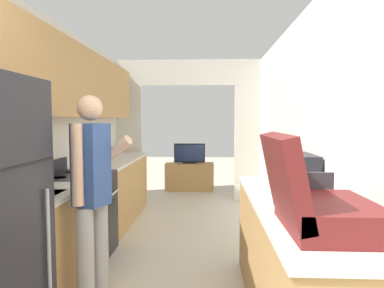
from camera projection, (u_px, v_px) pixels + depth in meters
name	position (u px, v px, depth m)	size (l,w,h in m)	color
wall_left	(50.00, 112.00, 3.45)	(0.38, 7.45, 2.50)	silver
wall_right	(319.00, 142.00, 2.92)	(0.06, 7.45, 2.50)	silver
wall_far_with_doorway	(188.00, 120.00, 6.11)	(2.97, 0.06, 2.50)	silver
counter_left	(98.00, 202.00, 4.17)	(0.62, 3.70, 0.88)	#B2844C
counter_right	(297.00, 264.00, 2.38)	(0.62, 2.13, 0.88)	#B2844C
range_oven	(78.00, 216.00, 3.53)	(0.66, 0.79, 1.02)	black
person	(92.00, 197.00, 2.54)	(0.52, 0.45, 1.62)	#9E9E9E
suitcase	(313.00, 202.00, 1.75)	(0.53, 0.62, 0.49)	#5B1919
microwave	(293.00, 170.00, 2.95)	(0.34, 0.50, 0.27)	black
tv_cabinet	(190.00, 176.00, 7.03)	(0.98, 0.42, 0.55)	#B2844C
television	(190.00, 154.00, 6.95)	(0.63, 0.16, 0.41)	black
knife	(99.00, 165.00, 4.17)	(0.14, 0.28, 0.02)	#B7B7BC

